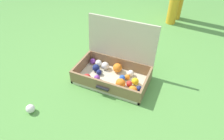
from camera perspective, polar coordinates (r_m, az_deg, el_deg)
name	(u,v)px	position (r m, az deg, el deg)	size (l,w,h in m)	color
ground_plane	(107,84)	(1.74, -1.46, -4.05)	(16.00, 16.00, 0.00)	#569342
open_suitcase	(115,68)	(1.74, 0.73, 0.59)	(0.63, 0.43, 0.49)	beige
stray_ball_on_grass	(30,109)	(1.63, -22.23, -10.17)	(0.07, 0.07, 0.07)	white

